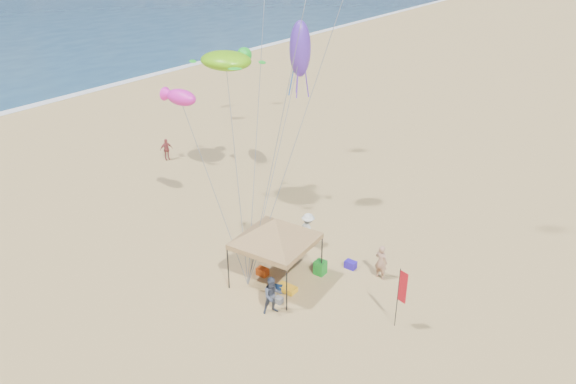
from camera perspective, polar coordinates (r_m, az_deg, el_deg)
name	(u,v)px	position (r m, az deg, el deg)	size (l,w,h in m)	color
ground	(249,294)	(25.48, -4.02, -10.54)	(280.00, 280.00, 0.00)	tan
canopy_tent	(275,221)	(24.52, -1.32, -3.03)	(6.32, 6.32, 3.91)	black
feather_flag	(401,290)	(22.90, 11.68, -9.91)	(0.42, 0.15, 2.84)	black
cooler_red	(262,272)	(26.59, -2.67, -8.26)	(0.54, 0.38, 0.38)	#C0410F
cooler_blue	(351,265)	(27.25, 6.50, -7.49)	(0.54, 0.38, 0.38)	#2815AF
bag_navy	(276,288)	(25.54, -1.25, -9.88)	(0.36, 0.36, 0.60)	#0D1D3A
bag_orange	(293,236)	(29.49, 0.57, -4.53)	(0.36, 0.36, 0.60)	#F9460D
chair_green	(320,267)	(26.63, 3.36, -7.82)	(0.50, 0.50, 0.70)	#1A9025
chair_yellow	(256,246)	(28.27, -3.34, -5.63)	(0.50, 0.50, 0.70)	yellow
crate_grey	(279,300)	(24.84, -0.97, -11.15)	(0.34, 0.30, 0.28)	slate
beach_cart	(287,288)	(25.44, -0.12, -9.97)	(0.90, 0.50, 0.24)	yellow
person_near_a	(381,262)	(26.39, 9.62, -7.16)	(0.64, 0.42, 1.74)	#AA7C61
person_near_b	(272,295)	(23.87, -1.62, -10.68)	(0.86, 0.67, 1.77)	#3C4252
person_near_c	(308,230)	(28.48, 2.09, -3.96)	(1.22, 0.70, 1.88)	silver
person_far_a	(166,149)	(40.21, -12.50, 4.35)	(0.92, 0.38, 1.57)	#943939
turtle_kite	(226,61)	(31.14, -6.46, 13.39)	(3.05, 2.44, 1.02)	#6AC70D
fish_kite	(181,97)	(27.54, -11.01, 9.61)	(1.79, 0.90, 0.80)	#EF21B4
squid_kite	(300,49)	(29.90, 1.26, 14.61)	(1.14, 1.14, 2.96)	#562CB4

